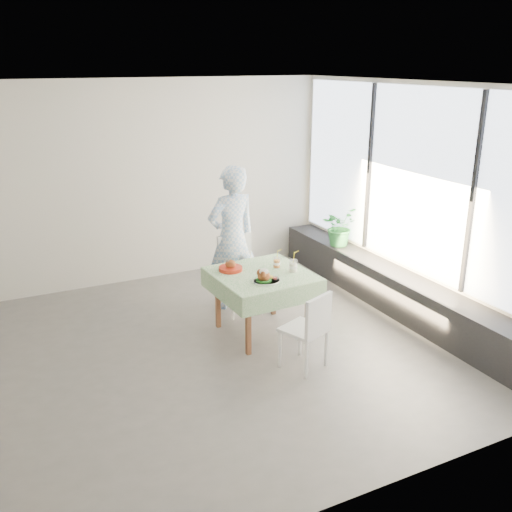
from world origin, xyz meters
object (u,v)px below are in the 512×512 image
chair_near (304,344)px  diner (232,238)px  main_dish (265,278)px  juice_cup_orange (277,263)px  chair_far (240,289)px  potted_plant (339,226)px  cafe_table (262,296)px

chair_near → diner: diner is taller
main_dish → juice_cup_orange: bearing=47.0°
chair_far → main_dish: size_ratio=3.10×
diner → potted_plant: 1.79m
diner → juice_cup_orange: bearing=97.8°
chair_far → potted_plant: (1.76, 0.44, 0.49)m
diner → cafe_table: bearing=80.8°
cafe_table → diner: bearing=88.6°
main_dish → potted_plant: 2.33m
juice_cup_orange → potted_plant: size_ratio=0.43×
chair_far → chair_near: 1.57m
chair_far → main_dish: (-0.13, -0.93, 0.50)m
chair_far → potted_plant: size_ratio=1.70×
main_dish → potted_plant: (1.88, 1.37, -0.01)m
main_dish → juice_cup_orange: juice_cup_orange is taller
cafe_table → potted_plant: bearing=31.7°
cafe_table → potted_plant: size_ratio=1.94×
chair_far → main_dish: bearing=-97.8°
chair_far → main_dish: chair_far is taller
chair_near → juice_cup_orange: juice_cup_orange is taller
chair_near → cafe_table: bearing=92.5°
juice_cup_orange → chair_far: bearing=109.2°
cafe_table → chair_near: chair_near is taller
cafe_table → juice_cup_orange: (0.24, 0.09, 0.34)m
cafe_table → chair_near: size_ratio=1.30×
potted_plant → main_dish: bearing=-144.0°
chair_far → diner: (-0.02, 0.21, 0.62)m
cafe_table → main_dish: main_dish is taller
diner → juice_cup_orange: diner is taller
diner → potted_plant: (1.77, 0.23, -0.13)m
chair_far → juice_cup_orange: (0.20, -0.58, 0.50)m
cafe_table → juice_cup_orange: bearing=21.5°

